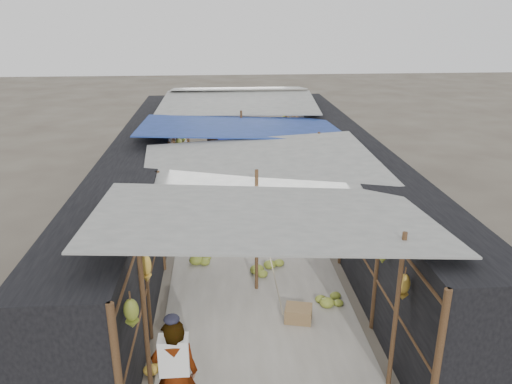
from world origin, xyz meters
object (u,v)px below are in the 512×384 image
object	(u,v)px
crate_near	(298,314)
black_basin	(281,171)
shopper_blue	(215,166)
vendor_elderly	(175,374)
vendor_seated	(303,202)

from	to	relation	value
crate_near	black_basin	size ratio (longest dim) A/B	0.76
black_basin	shopper_blue	size ratio (longest dim) A/B	0.35
black_basin	vendor_elderly	distance (m)	11.66
vendor_elderly	vendor_seated	bearing A→B (deg)	-114.14
vendor_seated	shopper_blue	bearing A→B (deg)	-133.24
black_basin	shopper_blue	world-z (taller)	shopper_blue
crate_near	black_basin	distance (m)	9.01
crate_near	vendor_seated	distance (m)	5.13
vendor_elderly	vendor_seated	distance (m)	7.95
black_basin	vendor_seated	size ratio (longest dim) A/B	0.77
shopper_blue	crate_near	bearing A→B (deg)	-105.44
shopper_blue	vendor_seated	xyz separation A→B (m)	(2.44, -1.88, -0.51)
shopper_blue	vendor_seated	world-z (taller)	shopper_blue
vendor_seated	black_basin	bearing A→B (deg)	176.21
crate_near	vendor_elderly	bearing A→B (deg)	-117.83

